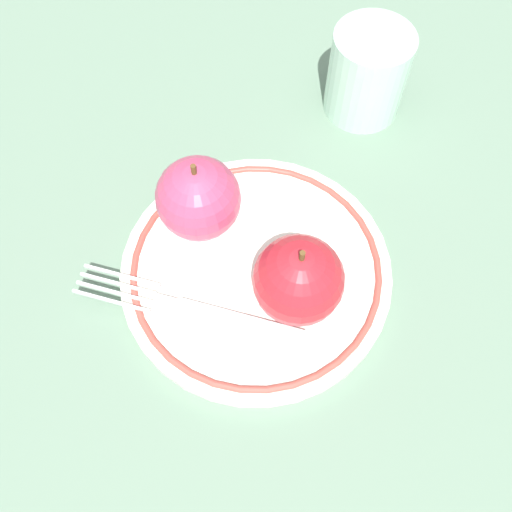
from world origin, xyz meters
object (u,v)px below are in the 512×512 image
Objects in this scene: plate at (256,271)px; fork at (195,309)px; apple_red_whole at (198,198)px; drinking_glass at (367,74)px; apple_second_whole at (301,275)px.

fork reaches higher than plate.
drinking_glass is (-0.06, -0.20, -0.01)m from apple_red_whole.
plate is 0.08m from apple_red_whole.
apple_second_whole is at bearing 173.91° from plate.
apple_red_whole is 1.00× the size of apple_second_whole.
apple_red_whole is 0.21m from drinking_glass.
apple_red_whole reaches higher than plate.
apple_second_whole is 0.92× the size of drinking_glass.
plate is 0.06m from fork.
plate is 2.87× the size of apple_red_whole.
apple_red_whole is 0.11m from apple_second_whole.
plate is at bearing 165.60° from apple_red_whole.
apple_second_whole is (-0.04, 0.00, 0.04)m from plate.
drinking_glass is (0.04, -0.22, -0.01)m from apple_second_whole.
apple_red_whole is at bearing -11.13° from apple_second_whole.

